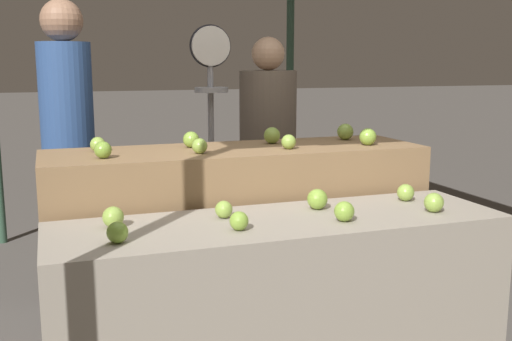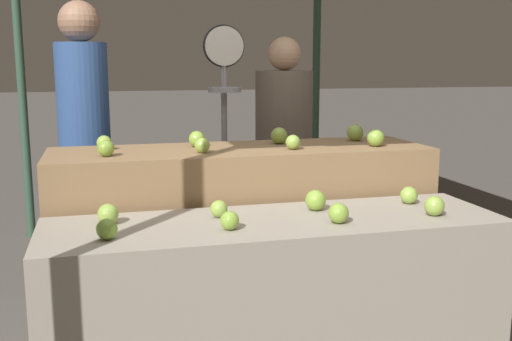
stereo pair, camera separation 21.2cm
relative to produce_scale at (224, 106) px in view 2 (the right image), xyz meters
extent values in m
cylinder|color=#33513D|center=(-1.34, 1.73, 0.17)|extent=(0.07, 0.07, 2.77)
cylinder|color=#33513D|center=(1.22, 1.73, 0.17)|extent=(0.07, 0.07, 2.77)
cube|color=gray|center=(-0.06, -1.29, -0.79)|extent=(1.86, 0.55, 0.85)
cube|color=olive|center=(-0.06, -0.69, -0.68)|extent=(1.86, 0.55, 1.05)
sphere|color=#7AA338|center=(-0.72, -1.40, -0.33)|extent=(0.08, 0.08, 0.08)
sphere|color=#84AD3D|center=(-0.27, -1.39, -0.33)|extent=(0.07, 0.07, 0.07)
sphere|color=#84AD3D|center=(0.17, -1.41, -0.33)|extent=(0.08, 0.08, 0.08)
sphere|color=#8EB247|center=(0.60, -1.40, -0.32)|extent=(0.08, 0.08, 0.08)
sphere|color=#8EB247|center=(-0.71, -1.19, -0.32)|extent=(0.08, 0.08, 0.08)
sphere|color=#8EB247|center=(-0.27, -1.20, -0.33)|extent=(0.07, 0.07, 0.07)
sphere|color=#84AD3D|center=(0.15, -1.19, -0.32)|extent=(0.09, 0.09, 0.09)
sphere|color=#8EB247|center=(0.60, -1.18, -0.33)|extent=(0.08, 0.08, 0.08)
sphere|color=#7AA338|center=(-0.71, -0.80, -0.12)|extent=(0.08, 0.08, 0.08)
sphere|color=#8EB247|center=(-0.27, -0.81, -0.12)|extent=(0.07, 0.07, 0.07)
sphere|color=#8EB247|center=(0.17, -0.80, -0.12)|extent=(0.07, 0.07, 0.07)
sphere|color=#84AD3D|center=(0.61, -0.81, -0.11)|extent=(0.09, 0.09, 0.09)
sphere|color=#8EB247|center=(-0.71, -0.59, -0.12)|extent=(0.07, 0.07, 0.07)
sphere|color=#84AD3D|center=(-0.26, -0.60, -0.12)|extent=(0.08, 0.08, 0.08)
sphere|color=#8EB247|center=(0.17, -0.59, -0.11)|extent=(0.09, 0.09, 0.09)
sphere|color=#8EB247|center=(0.60, -0.58, -0.11)|extent=(0.09, 0.09, 0.09)
cylinder|color=#99999E|center=(0.00, 0.01, -0.42)|extent=(0.04, 0.04, 1.59)
cylinder|color=black|center=(0.00, 0.01, 0.36)|extent=(0.25, 0.01, 0.25)
cylinder|color=silver|center=(0.00, -0.01, 0.36)|extent=(0.23, 0.02, 0.23)
cylinder|color=#99999E|center=(0.00, -0.01, 0.17)|extent=(0.01, 0.01, 0.14)
cylinder|color=#99999E|center=(0.00, -0.01, 0.10)|extent=(0.20, 0.20, 0.03)
cube|color=#2D2D38|center=(0.44, 0.20, -0.83)|extent=(0.32, 0.24, 0.76)
cylinder|color=#756656|center=(0.44, 0.20, -0.12)|extent=(0.47, 0.47, 0.66)
sphere|color=tan|center=(0.44, 0.20, 0.32)|extent=(0.21, 0.21, 0.21)
cube|color=#2D2D38|center=(-0.82, 0.18, -0.79)|extent=(0.24, 0.16, 0.85)
cylinder|color=#2D4C84|center=(-0.82, 0.18, 0.01)|extent=(0.34, 0.34, 0.74)
sphere|color=#936B51|center=(-0.82, 0.18, 0.50)|extent=(0.24, 0.24, 0.24)
camera|label=1|loc=(-0.93, -3.48, 0.26)|focal=42.00mm
camera|label=2|loc=(-0.73, -3.54, 0.26)|focal=42.00mm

